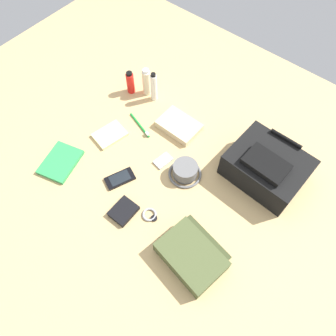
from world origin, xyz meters
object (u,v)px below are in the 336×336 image
at_px(toiletry_pouch, 192,255).
at_px(sunscreen_spray, 130,83).
at_px(paperback_novel, 61,162).
at_px(notepad, 110,135).
at_px(bucket_hat, 185,171).
at_px(media_player, 163,161).
at_px(cell_phone, 120,179).
at_px(toothbrush, 141,126).
at_px(lotion_bottle, 147,82).
at_px(wristwatch, 150,215).
at_px(folded_towel, 179,126).
at_px(toothpaste_tube, 154,87).
at_px(wallet, 124,211).
at_px(backpack, 267,167).

height_order(toiletry_pouch, sunscreen_spray, sunscreen_spray).
height_order(paperback_novel, notepad, paperback_novel).
relative_size(bucket_hat, sunscreen_spray, 1.15).
bearing_deg(toiletry_pouch, media_player, 143.92).
distance_m(cell_phone, toothbrush, 0.31).
relative_size(lotion_bottle, wristwatch, 2.23).
bearing_deg(lotion_bottle, toiletry_pouch, -37.56).
relative_size(media_player, folded_towel, 0.46).
bearing_deg(paperback_novel, toothpaste_tube, 82.61).
bearing_deg(toiletry_pouch, wallet, -175.23).
bearing_deg(folded_towel, paperback_novel, -120.09).
bearing_deg(cell_phone, wristwatch, -11.77).
xyz_separation_m(bucket_hat, notepad, (-0.42, -0.06, -0.02)).
relative_size(toothpaste_tube, toothbrush, 1.02).
relative_size(sunscreen_spray, toothpaste_tube, 0.76).
bearing_deg(paperback_novel, folded_towel, 59.91).
bearing_deg(media_player, lotion_bottle, 140.87).
bearing_deg(toothpaste_tube, wallet, -60.75).
distance_m(paperback_novel, wristwatch, 0.50).
distance_m(lotion_bottle, wallet, 0.70).
relative_size(media_player, wallet, 0.83).
relative_size(toiletry_pouch, lotion_bottle, 1.75).
xyz_separation_m(cell_phone, media_player, (0.09, 0.20, -0.00)).
height_order(bucket_hat, cell_phone, bucket_hat).
height_order(toiletry_pouch, bucket_hat, toiletry_pouch).
bearing_deg(backpack, toothpaste_tube, 176.88).
xyz_separation_m(media_player, folded_towel, (-0.06, 0.20, 0.01)).
height_order(media_player, wristwatch, same).
bearing_deg(wallet, sunscreen_spray, 128.88).
xyz_separation_m(backpack, folded_towel, (-0.46, -0.03, -0.05)).
relative_size(toiletry_pouch, cell_phone, 1.89).
distance_m(backpack, bucket_hat, 0.36).
bearing_deg(bucket_hat, paperback_novel, -146.47).
distance_m(backpack, paperback_novel, 0.94).
xyz_separation_m(cell_phone, wallet, (0.12, -0.11, 0.01)).
height_order(cell_phone, wallet, wallet).
xyz_separation_m(wallet, folded_towel, (-0.10, 0.51, 0.01)).
height_order(bucket_hat, wristwatch, bucket_hat).
bearing_deg(notepad, wallet, -25.34).
xyz_separation_m(media_player, toothbrush, (-0.22, 0.08, 0.00)).
bearing_deg(backpack, folded_towel, -176.06).
bearing_deg(bucket_hat, backpack, 38.96).
bearing_deg(toothpaste_tube, bucket_hat, -32.53).
bearing_deg(paperback_novel, toothbrush, 69.61).
height_order(backpack, wallet, backpack).
bearing_deg(notepad, backpack, 34.12).
relative_size(bucket_hat, toothbrush, 0.89).
xyz_separation_m(toothpaste_tube, wristwatch, (0.42, -0.51, -0.08)).
height_order(cell_phone, folded_towel, folded_towel).
xyz_separation_m(media_player, notepad, (-0.30, -0.05, 0.00)).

